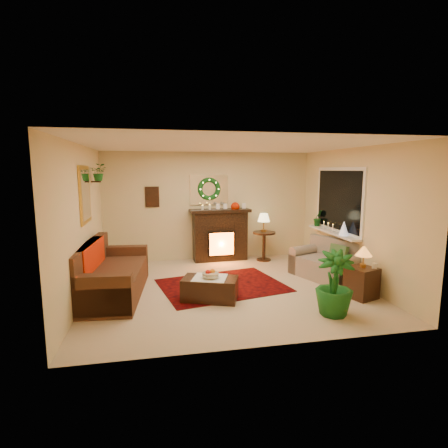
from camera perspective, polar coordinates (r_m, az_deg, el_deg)
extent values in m
plane|color=beige|center=(6.63, 0.59, -10.33)|extent=(5.00, 5.00, 0.00)
plane|color=white|center=(6.28, 0.63, 12.70)|extent=(5.00, 5.00, 0.00)
plane|color=#EFD88C|center=(8.52, -2.47, 2.92)|extent=(5.00, 5.00, 0.00)
plane|color=#EFD88C|center=(4.18, 6.91, -3.34)|extent=(5.00, 5.00, 0.00)
plane|color=#EFD88C|center=(6.31, -22.20, 0.20)|extent=(4.50, 4.50, 0.00)
plane|color=#EFD88C|center=(7.25, 20.34, 1.34)|extent=(4.50, 4.50, 0.00)
cube|color=#65180A|center=(6.74, -0.31, -9.97)|extent=(2.54, 2.11, 0.01)
cube|color=#3E2113|center=(6.44, -17.66, -7.33)|extent=(1.15, 2.25, 0.93)
cube|color=#BA3928|center=(6.57, -18.16, -6.82)|extent=(0.82, 1.33, 0.02)
cube|color=black|center=(8.47, -0.67, -2.25)|extent=(1.31, 0.49, 1.18)
sphere|color=#B31B00|center=(8.42, 1.85, 2.85)|extent=(0.21, 0.21, 0.21)
cylinder|color=beige|center=(8.23, -3.51, 2.42)|extent=(0.06, 0.06, 0.17)
cylinder|color=white|center=(8.26, -2.35, 2.46)|extent=(0.06, 0.06, 0.19)
cube|color=white|center=(8.47, -2.47, 5.60)|extent=(0.92, 0.02, 0.72)
torus|color=#194719|center=(8.43, -2.43, 5.72)|extent=(0.55, 0.11, 0.55)
cube|color=#381E11|center=(8.39, -11.64, 4.37)|extent=(0.32, 0.03, 0.48)
cube|color=gold|center=(6.56, -21.76, 4.48)|extent=(0.03, 0.84, 1.00)
imported|color=#194719|center=(7.26, -19.69, 6.69)|extent=(0.33, 0.28, 0.36)
cube|color=#ADA493|center=(7.36, 16.25, -5.33)|extent=(1.21, 1.53, 0.78)
cube|color=white|center=(7.69, 18.22, 3.72)|extent=(0.03, 1.86, 1.36)
cube|color=black|center=(7.68, 18.12, 3.72)|extent=(0.02, 1.70, 1.22)
cube|color=white|center=(7.73, 17.30, -1.31)|extent=(0.22, 1.86, 0.04)
cone|color=white|center=(7.29, 18.98, -0.62)|extent=(0.19, 0.19, 0.28)
imported|color=#194316|center=(8.34, 15.11, 1.00)|extent=(0.27, 0.22, 0.49)
cylinder|color=#432516|center=(8.52, 6.54, -3.78)|extent=(0.64, 0.64, 0.70)
cone|color=#FFEA97|center=(8.44, 6.49, -0.06)|extent=(0.30, 0.30, 0.45)
cube|color=#511C10|center=(6.50, 21.54, -8.85)|extent=(0.55, 0.55, 0.53)
cone|color=orange|center=(6.40, 21.83, -4.73)|extent=(0.28, 0.28, 0.41)
cube|color=#442712|center=(5.98, -2.31, -10.37)|extent=(1.03, 0.78, 0.38)
cylinder|color=beige|center=(5.88, -2.23, -8.26)|extent=(0.27, 0.27, 0.06)
imported|color=#1F5319|center=(5.57, 17.57, -9.65)|extent=(2.08, 2.08, 2.96)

